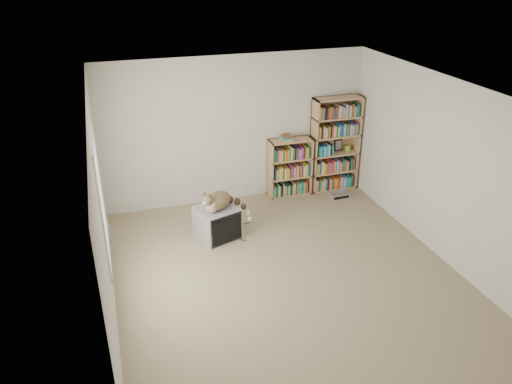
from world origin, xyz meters
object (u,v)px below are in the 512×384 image
object	(u,v)px
cat	(222,202)
bookcase_short	(289,169)
crt_tv	(217,223)
dvd_player	(339,195)
bookcase_tall	(334,146)

from	to	relation	value
cat	bookcase_short	bearing A→B (deg)	-0.12
cat	bookcase_short	distance (m)	1.88
crt_tv	cat	size ratio (longest dim) A/B	0.88
crt_tv	bookcase_short	bearing A→B (deg)	16.37
cat	dvd_player	xyz separation A→B (m)	(2.31, 0.74, -0.56)
cat	bookcase_short	size ratio (longest dim) A/B	0.78
crt_tv	cat	distance (m)	0.36
bookcase_short	cat	bearing A→B (deg)	-143.04
cat	bookcase_short	world-z (taller)	bookcase_short
dvd_player	bookcase_tall	bearing A→B (deg)	81.52
dvd_player	crt_tv	bearing A→B (deg)	-165.71
cat	crt_tv	bearing A→B (deg)	120.93
bookcase_tall	bookcase_short	bearing A→B (deg)	-179.99
bookcase_short	dvd_player	xyz separation A→B (m)	(0.81, -0.39, -0.44)
crt_tv	bookcase_tall	bearing A→B (deg)	5.89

